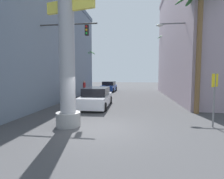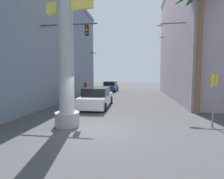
# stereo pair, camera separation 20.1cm
# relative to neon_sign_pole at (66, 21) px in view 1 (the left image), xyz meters

# --- Properties ---
(ground_plane) EXTENTS (85.24, 85.24, 0.00)m
(ground_plane) POSITION_rel_neon_sign_pole_xyz_m (1.64, 9.70, -5.16)
(ground_plane) COLOR #424244
(building_left) EXTENTS (8.52, 23.80, 11.24)m
(building_left) POSITION_rel_neon_sign_pole_xyz_m (-7.67, 7.11, 0.47)
(building_left) COLOR slate
(building_left) RESTS_ON ground
(building_right) EXTENTS (7.76, 17.91, 13.71)m
(building_right) POSITION_rel_neon_sign_pole_xyz_m (10.95, 13.04, 1.71)
(building_right) COLOR #9E8C99
(building_right) RESTS_ON ground
(neon_sign_pole) EXTENTS (2.95, 1.22, 11.24)m
(neon_sign_pole) POSITION_rel_neon_sign_pole_xyz_m (0.00, 0.00, 0.00)
(neon_sign_pole) COLOR #9E9EA3
(neon_sign_pole) RESTS_ON ground
(street_lamp) EXTENTS (2.71, 0.28, 6.76)m
(street_lamp) POSITION_rel_neon_sign_pole_xyz_m (7.12, 6.33, -1.02)
(street_lamp) COLOR #59595E
(street_lamp) RESTS_ON ground
(crossing_sign) EXTENTS (0.47, 0.47, 2.67)m
(crossing_sign) POSITION_rel_neon_sign_pole_xyz_m (7.16, 0.78, -3.41)
(crossing_sign) COLOR slate
(crossing_sign) RESTS_ON ground
(traffic_light_mast) EXTENTS (5.04, 0.32, 6.22)m
(traffic_light_mast) POSITION_rel_neon_sign_pole_xyz_m (-2.79, 3.81, -0.80)
(traffic_light_mast) COLOR #333333
(traffic_light_mast) RESTS_ON ground
(car_lead) EXTENTS (2.20, 5.21, 1.56)m
(car_lead) POSITION_rel_neon_sign_pole_xyz_m (0.22, 5.48, -4.42)
(car_lead) COLOR black
(car_lead) RESTS_ON ground
(car_far) EXTENTS (2.17, 4.36, 1.56)m
(car_far) POSITION_rel_neon_sign_pole_xyz_m (-0.77, 18.72, -4.42)
(car_far) COLOR black
(car_far) RESTS_ON ground
(palm_tree_near_right) EXTENTS (3.26, 3.25, 8.13)m
(palm_tree_near_right) POSITION_rel_neon_sign_pole_xyz_m (7.39, 3.85, 0.23)
(palm_tree_near_right) COLOR brown
(palm_tree_near_right) RESTS_ON ground
(palm_tree_near_left) EXTENTS (3.33, 2.94, 7.85)m
(palm_tree_near_left) POSITION_rel_neon_sign_pole_xyz_m (-4.67, 1.67, 0.07)
(palm_tree_near_left) COLOR brown
(palm_tree_near_left) RESTS_ON ground
(palm_tree_far_left) EXTENTS (2.92, 3.06, 6.48)m
(palm_tree_far_left) POSITION_rel_neon_sign_pole_xyz_m (-4.19, 17.86, -1.11)
(palm_tree_far_left) COLOR brown
(palm_tree_far_left) RESTS_ON ground
(palm_tree_far_right) EXTENTS (3.21, 3.17, 9.03)m
(palm_tree_far_right) POSITION_rel_neon_sign_pole_xyz_m (8.16, 19.44, 0.32)
(palm_tree_far_right) COLOR brown
(palm_tree_far_right) RESTS_ON ground
(pedestrian_far_left) EXTENTS (0.47, 0.47, 1.77)m
(pedestrian_far_left) POSITION_rel_neon_sign_pole_xyz_m (-3.34, 14.05, -4.12)
(pedestrian_far_left) COLOR black
(pedestrian_far_left) RESTS_ON ground
(fire_hydrant) EXTENTS (0.22, 0.22, 0.72)m
(fire_hydrant) POSITION_rel_neon_sign_pole_xyz_m (-3.68, 1.99, -4.80)
(fire_hydrant) COLOR red
(fire_hydrant) RESTS_ON ground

